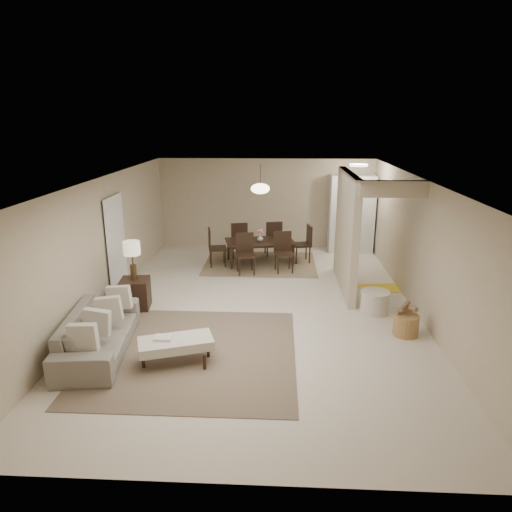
# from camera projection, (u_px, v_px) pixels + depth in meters

# --- Properties ---
(floor) EXTENTS (9.00, 9.00, 0.00)m
(floor) POSITION_uv_depth(u_px,v_px,m) (259.00, 308.00, 8.92)
(floor) COLOR beige
(floor) RESTS_ON ground
(ceiling) EXTENTS (9.00, 9.00, 0.00)m
(ceiling) POSITION_uv_depth(u_px,v_px,m) (259.00, 180.00, 8.20)
(ceiling) COLOR white
(ceiling) RESTS_ON back_wall
(back_wall) EXTENTS (6.00, 0.00, 6.00)m
(back_wall) POSITION_uv_depth(u_px,v_px,m) (266.00, 204.00, 12.86)
(back_wall) COLOR tan
(back_wall) RESTS_ON floor
(left_wall) EXTENTS (0.00, 9.00, 9.00)m
(left_wall) POSITION_uv_depth(u_px,v_px,m) (102.00, 244.00, 8.71)
(left_wall) COLOR tan
(left_wall) RESTS_ON floor
(right_wall) EXTENTS (0.00, 9.00, 9.00)m
(right_wall) POSITION_uv_depth(u_px,v_px,m) (421.00, 249.00, 8.41)
(right_wall) COLOR tan
(right_wall) RESTS_ON floor
(partition) EXTENTS (0.15, 2.50, 2.50)m
(partition) POSITION_uv_depth(u_px,v_px,m) (346.00, 232.00, 9.67)
(partition) COLOR tan
(partition) RESTS_ON floor
(doorway) EXTENTS (0.04, 0.90, 2.04)m
(doorway) POSITION_uv_depth(u_px,v_px,m) (116.00, 247.00, 9.34)
(doorway) COLOR black
(doorway) RESTS_ON floor
(pantry_cabinet) EXTENTS (1.20, 0.55, 2.10)m
(pantry_cabinet) POSITION_uv_depth(u_px,v_px,m) (351.00, 214.00, 12.47)
(pantry_cabinet) COLOR white
(pantry_cabinet) RESTS_ON floor
(flush_light) EXTENTS (0.44, 0.44, 0.05)m
(flush_light) POSITION_uv_depth(u_px,v_px,m) (359.00, 165.00, 11.16)
(flush_light) COLOR white
(flush_light) RESTS_ON ceiling
(living_rug) EXTENTS (3.20, 3.20, 0.01)m
(living_rug) POSITION_uv_depth(u_px,v_px,m) (193.00, 353.00, 7.20)
(living_rug) COLOR brown
(living_rug) RESTS_ON floor
(sofa) EXTENTS (2.34, 1.14, 0.66)m
(sofa) POSITION_uv_depth(u_px,v_px,m) (99.00, 332.00, 7.18)
(sofa) COLOR gray
(sofa) RESTS_ON floor
(ottoman_bench) EXTENTS (1.20, 0.83, 0.39)m
(ottoman_bench) POSITION_uv_depth(u_px,v_px,m) (176.00, 344.00, 6.84)
(ottoman_bench) COLOR beige
(ottoman_bench) RESTS_ON living_rug
(side_table) EXTENTS (0.60, 0.60, 0.59)m
(side_table) POSITION_uv_depth(u_px,v_px,m) (135.00, 294.00, 8.85)
(side_table) COLOR black
(side_table) RESTS_ON floor
(table_lamp) EXTENTS (0.32, 0.32, 0.76)m
(table_lamp) POSITION_uv_depth(u_px,v_px,m) (132.00, 251.00, 8.60)
(table_lamp) COLOR #48361E
(table_lamp) RESTS_ON side_table
(round_pouf) EXTENTS (0.54, 0.54, 0.42)m
(round_pouf) POSITION_uv_depth(u_px,v_px,m) (375.00, 302.00, 8.66)
(round_pouf) COLOR beige
(round_pouf) RESTS_ON floor
(wicker_basket) EXTENTS (0.51, 0.51, 0.36)m
(wicker_basket) POSITION_uv_depth(u_px,v_px,m) (406.00, 325.00, 7.77)
(wicker_basket) COLOR olive
(wicker_basket) RESTS_ON floor
(dining_rug) EXTENTS (2.80, 2.10, 0.01)m
(dining_rug) POSITION_uv_depth(u_px,v_px,m) (260.00, 264.00, 11.63)
(dining_rug) COLOR #786A4A
(dining_rug) RESTS_ON floor
(dining_table) EXTENTS (1.86, 1.28, 0.60)m
(dining_table) POSITION_uv_depth(u_px,v_px,m) (260.00, 253.00, 11.54)
(dining_table) COLOR black
(dining_table) RESTS_ON dining_rug
(dining_chairs) EXTENTS (2.62, 2.10, 0.96)m
(dining_chairs) POSITION_uv_depth(u_px,v_px,m) (260.00, 246.00, 11.49)
(dining_chairs) COLOR black
(dining_chairs) RESTS_ON dining_rug
(vase) EXTENTS (0.16, 0.16, 0.16)m
(vase) POSITION_uv_depth(u_px,v_px,m) (260.00, 238.00, 11.43)
(vase) COLOR silver
(vase) RESTS_ON dining_table
(yellow_mat) EXTENTS (0.94, 0.66, 0.01)m
(yellow_mat) POSITION_uv_depth(u_px,v_px,m) (380.00, 288.00, 9.94)
(yellow_mat) COLOR yellow
(yellow_mat) RESTS_ON floor
(pendant_light) EXTENTS (0.46, 0.46, 0.71)m
(pendant_light) POSITION_uv_depth(u_px,v_px,m) (260.00, 189.00, 11.07)
(pendant_light) COLOR #48361E
(pendant_light) RESTS_ON ceiling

